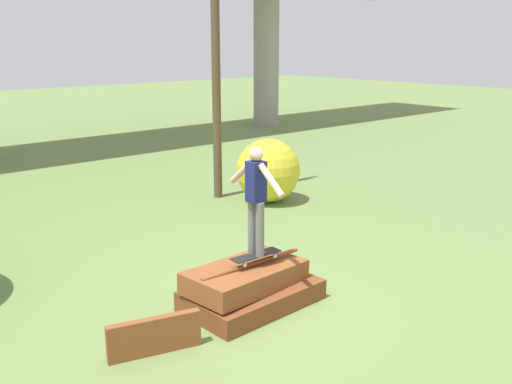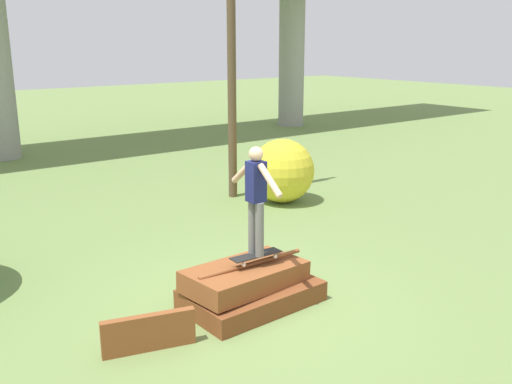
{
  "view_description": "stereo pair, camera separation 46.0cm",
  "coord_description": "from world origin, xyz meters",
  "px_view_note": "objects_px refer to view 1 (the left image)",
  "views": [
    {
      "loc": [
        -4.82,
        -5.63,
        3.62
      ],
      "look_at": [
        0.08,
        0.01,
        1.64
      ],
      "focal_mm": 40.0,
      "sensor_mm": 36.0,
      "label": 1
    },
    {
      "loc": [
        -4.47,
        -5.92,
        3.62
      ],
      "look_at": [
        0.08,
        0.01,
        1.64
      ],
      "focal_mm": 40.0,
      "sensor_mm": 36.0,
      "label": 2
    }
  ],
  "objects_px": {
    "utility_pole": "(215,28)",
    "bush_yellow_flowering": "(268,171)",
    "skateboard": "(256,255)",
    "skater": "(256,194)"
  },
  "relations": [
    {
      "from": "utility_pole",
      "to": "bush_yellow_flowering",
      "type": "distance_m",
      "value": 3.41
    },
    {
      "from": "bush_yellow_flowering",
      "to": "skateboard",
      "type": "bearing_deg",
      "value": -134.01
    },
    {
      "from": "utility_pole",
      "to": "skateboard",
      "type": "bearing_deg",
      "value": -122.0
    },
    {
      "from": "skateboard",
      "to": "bush_yellow_flowering",
      "type": "height_order",
      "value": "bush_yellow_flowering"
    },
    {
      "from": "utility_pole",
      "to": "bush_yellow_flowering",
      "type": "relative_size",
      "value": 5.14
    },
    {
      "from": "skater",
      "to": "bush_yellow_flowering",
      "type": "xyz_separation_m",
      "value": [
        3.71,
        3.84,
        -0.87
      ]
    },
    {
      "from": "skateboard",
      "to": "utility_pole",
      "type": "bearing_deg",
      "value": 58.0
    },
    {
      "from": "utility_pole",
      "to": "bush_yellow_flowering",
      "type": "height_order",
      "value": "utility_pole"
    },
    {
      "from": "skater",
      "to": "bush_yellow_flowering",
      "type": "relative_size",
      "value": 1.04
    },
    {
      "from": "skater",
      "to": "utility_pole",
      "type": "height_order",
      "value": "utility_pole"
    }
  ]
}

